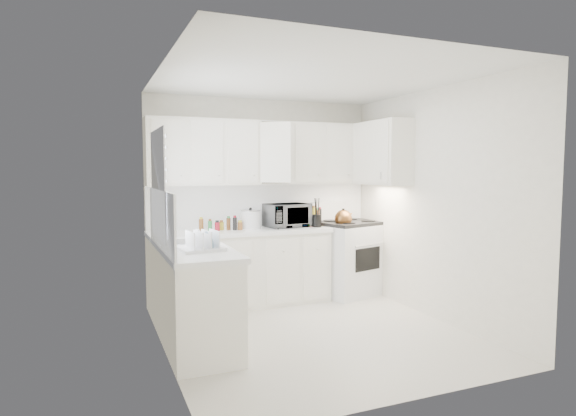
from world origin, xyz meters
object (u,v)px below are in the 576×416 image
tea_kettle (343,217)px  dish_rack (202,239)px  utensil_crock (317,212)px  stove (349,248)px  rice_cooker (251,218)px  microwave (287,213)px

tea_kettle → dish_rack: bearing=-160.7°
tea_kettle → utensil_crock: size_ratio=0.73×
tea_kettle → utensil_crock: (-0.35, 0.07, 0.07)m
stove → dish_rack: size_ratio=3.28×
tea_kettle → rice_cooker: 1.21m
stove → rice_cooker: size_ratio=4.83×
stove → microwave: bearing=160.1°
microwave → stove: bearing=-13.4°
stove → microwave: size_ratio=2.33×
rice_cooker → utensil_crock: size_ratio=0.68×
stove → microwave: microwave is taller
rice_cooker → dish_rack: 1.71m
stove → utensil_crock: utensil_crock is taller
rice_cooker → utensil_crock: 0.86m
stove → utensil_crock: size_ratio=3.27×
utensil_crock → microwave: bearing=156.3°
dish_rack → tea_kettle: bearing=22.8°
tea_kettle → stove: bearing=32.0°
utensil_crock → dish_rack: size_ratio=1.00×
rice_cooker → utensil_crock: bearing=-19.2°
microwave → dish_rack: bearing=-144.4°
stove → rice_cooker: (-1.36, 0.10, 0.45)m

